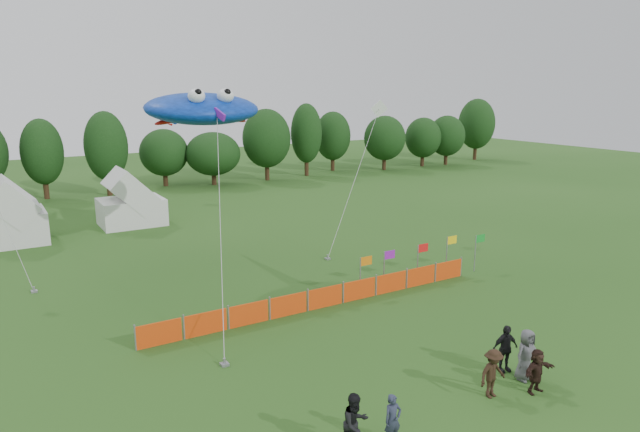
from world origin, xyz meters
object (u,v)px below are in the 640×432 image
tent_right (131,203)px  barrier_fence (325,297)px  tent_left (13,217)px  spectator_e (526,355)px  spectator_a (393,420)px  spectator_b (355,424)px  spectator_c (493,373)px  stingray_kite (200,109)px  spectator_d (505,348)px  spectator_f (537,371)px

tent_right → barrier_fence: 22.35m
tent_left → barrier_fence: (11.91, -20.79, -1.31)m
tent_left → spectator_e: size_ratio=2.11×
spectator_a → spectator_b: bearing=173.8°
spectator_c → spectator_a: bearing=-177.4°
stingray_kite → spectator_d: bearing=-74.4°
spectator_e → stingray_kite: 21.04m
tent_right → spectator_d: tent_right is taller
tent_left → spectator_b: (6.76, -30.78, -0.87)m
spectator_c → spectator_f: size_ratio=1.09×
tent_right → tent_left: bearing=-171.6°
spectator_c → spectator_f: bearing=-22.0°
barrier_fence → spectator_c: size_ratio=10.32×
spectator_d → spectator_f: bearing=-86.7°
tent_right → spectator_a: tent_right is taller
spectator_b → spectator_e: (7.68, 0.32, 0.03)m
spectator_a → spectator_e: spectator_e is taller
spectator_c → spectator_e: spectator_e is taller
barrier_fence → spectator_b: 11.25m
tent_right → spectator_a: 32.19m
spectator_b → tent_left: bearing=96.7°
tent_right → stingray_kite: stingray_kite is taller
stingray_kite → spectator_e: bearing=-74.7°
spectator_f → stingray_kite: bearing=101.2°
spectator_c → spectator_b: bearing=179.8°
spectator_b → spectator_f: spectator_b is taller
spectator_d → spectator_e: size_ratio=0.94×
spectator_c → spectator_e: size_ratio=0.90×
tent_left → spectator_d: tent_left is taller
barrier_fence → stingray_kite: stingray_kite is taller
spectator_c → spectator_f: spectator_c is taller
spectator_a → spectator_d: size_ratio=0.87×
barrier_fence → spectator_c: 9.91m
spectator_b → spectator_e: spectator_e is taller
spectator_f → spectator_e: bearing=60.6°
tent_left → stingray_kite: size_ratio=0.20×
spectator_a → stingray_kite: 21.00m
stingray_kite → tent_left: bearing=128.4°
spectator_a → spectator_f: (6.08, -0.27, 0.01)m
tent_right → spectator_c: size_ratio=2.71×
spectator_e → stingray_kite: (-5.11, 18.68, 8.21)m
barrier_fence → spectator_a: (-3.96, -10.20, 0.29)m
spectator_d → tent_left: bearing=128.6°
tent_left → spectator_f: bearing=-65.8°
barrier_fence → spectator_a: 10.94m
tent_right → spectator_f: tent_right is taller
spectator_a → spectator_f: bearing=1.0°
tent_left → spectator_d: size_ratio=2.24×
spectator_a → spectator_c: (4.55, 0.31, 0.08)m
stingray_kite → spectator_c: bearing=-80.4°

